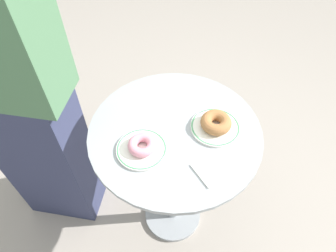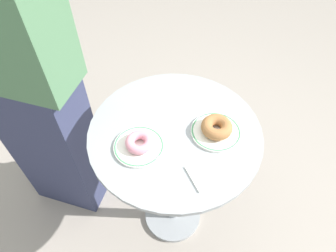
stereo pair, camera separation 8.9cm
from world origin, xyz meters
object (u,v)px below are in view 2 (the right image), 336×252
plate_left (139,146)px  plate_right (216,132)px  paper_napkin (208,173)px  person_figure (30,92)px  donut_cinnamon (217,127)px  donut_pink_frosted (139,142)px  cafe_table (174,163)px

plate_left → plate_right: (0.29, -0.00, 0.00)m
paper_napkin → person_figure: size_ratio=0.07×
plate_left → donut_cinnamon: size_ratio=1.56×
donut_pink_frosted → paper_napkin: size_ratio=0.84×
donut_pink_frosted → plate_left: bearing=-170.8°
plate_left → paper_napkin: bearing=-38.6°
plate_right → donut_pink_frosted: donut_pink_frosted is taller
cafe_table → paper_napkin: bearing=-73.9°
cafe_table → person_figure: (-0.53, 0.32, 0.25)m
paper_napkin → donut_pink_frosted: bearing=140.8°
plate_left → plate_right: size_ratio=0.97×
plate_right → paper_napkin: (-0.09, -0.16, -0.00)m
paper_napkin → plate_left: bearing=141.4°
cafe_table → plate_right: plate_right is taller
donut_cinnamon → person_figure: (-0.68, 0.36, -0.00)m
plate_left → cafe_table: bearing=15.9°
plate_right → donut_pink_frosted: (-0.29, 0.00, 0.02)m
cafe_table → donut_pink_frosted: donut_pink_frosted is taller
paper_napkin → person_figure: bearing=138.6°
plate_left → donut_pink_frosted: donut_pink_frosted is taller
donut_pink_frosted → person_figure: 0.53m
person_figure → paper_napkin: bearing=-41.4°
cafe_table → plate_right: size_ratio=4.13×
donut_cinnamon → person_figure: 0.77m
plate_right → person_figure: size_ratio=0.11×
cafe_table → plate_right: 0.27m
plate_right → person_figure: bearing=152.0°
donut_pink_frosted → paper_napkin: (0.20, -0.16, -0.03)m
cafe_table → plate_left: 0.27m
cafe_table → donut_cinnamon: (0.15, -0.04, 0.26)m
cafe_table → donut_cinnamon: size_ratio=6.64×
plate_left → donut_pink_frosted: size_ratio=1.78×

